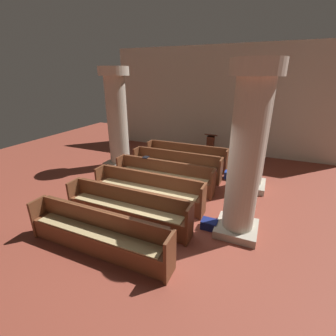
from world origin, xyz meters
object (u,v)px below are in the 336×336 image
(kneeler_box_navy, at_px, (209,224))
(pillar_aisle_rear, at_px, (246,153))
(pew_row_0, at_px, (186,155))
(pew_row_4, at_px, (127,207))
(pew_row_3, at_px, (148,188))
(pillar_far_side, at_px, (117,117))
(pew_row_5, at_px, (97,232))
(lectern, at_px, (210,148))
(pillar_aisle_side, at_px, (256,129))
(pew_row_2, at_px, (164,174))
(kneeler_box_blue, at_px, (231,175))
(pew_row_1, at_px, (176,164))
(hymn_book, at_px, (146,157))

(kneeler_box_navy, bearing_deg, pillar_aisle_rear, 10.67)
(pew_row_0, relative_size, pew_row_4, 1.00)
(pew_row_3, height_order, kneeler_box_navy, pew_row_3)
(pew_row_4, height_order, pillar_far_side, pillar_far_side)
(pew_row_5, bearing_deg, lectern, 84.58)
(pillar_aisle_side, bearing_deg, pew_row_2, -154.88)
(pew_row_4, distance_m, pillar_far_side, 4.26)
(lectern, xyz_separation_m, kneeler_box_blue, (1.20, -1.83, -0.32))
(pillar_aisle_rear, bearing_deg, pew_row_4, -163.72)
(kneeler_box_blue, bearing_deg, pew_row_0, 163.76)
(pew_row_1, bearing_deg, pillar_aisle_side, 2.37)
(pew_row_2, distance_m, hymn_book, 0.85)
(hymn_book, bearing_deg, pillar_aisle_side, 16.74)
(hymn_book, xyz_separation_m, kneeler_box_navy, (2.56, -1.68, -0.76))
(lectern, relative_size, kneeler_box_navy, 2.96)
(pew_row_1, distance_m, kneeler_box_navy, 3.15)
(pew_row_2, distance_m, pew_row_5, 3.13)
(kneeler_box_blue, bearing_deg, pillar_aisle_rear, -78.03)
(kneeler_box_navy, bearing_deg, pew_row_5, -138.26)
(pew_row_3, bearing_deg, pillar_far_side, 137.55)
(pew_row_5, relative_size, lectern, 2.93)
(kneeler_box_blue, bearing_deg, pillar_far_side, -174.39)
(pew_row_4, bearing_deg, pew_row_1, 90.00)
(pillar_far_side, xyz_separation_m, hymn_book, (1.67, -0.95, -1.01))
(pew_row_2, relative_size, lectern, 2.93)
(pillar_aisle_rear, xyz_separation_m, kneeler_box_navy, (-0.60, -0.11, -1.77))
(pillar_far_side, bearing_deg, pew_row_4, -53.49)
(pillar_aisle_rear, relative_size, hymn_book, 16.42)
(pew_row_2, relative_size, hymn_book, 14.43)
(pillar_far_side, distance_m, pillar_aisle_rear, 5.45)
(pew_row_0, distance_m, lectern, 1.44)
(lectern, bearing_deg, pew_row_2, -100.35)
(pew_row_2, distance_m, lectern, 3.44)
(pillar_far_side, height_order, pillar_aisle_rear, same)
(pew_row_3, bearing_deg, pew_row_2, 90.00)
(pew_row_2, height_order, pew_row_5, same)
(lectern, bearing_deg, pillar_aisle_side, -50.91)
(pew_row_0, distance_m, kneeler_box_navy, 4.04)
(pillar_aisle_side, bearing_deg, pew_row_3, -138.13)
(lectern, bearing_deg, kneeler_box_blue, -56.73)
(kneeler_box_blue, distance_m, kneeler_box_navy, 3.05)
(pillar_aisle_side, xyz_separation_m, kneeler_box_blue, (-0.62, 0.41, -1.75))
(pillar_aisle_rear, bearing_deg, kneeler_box_navy, -169.33)
(pew_row_4, bearing_deg, pillar_aisle_rear, 16.28)
(pew_row_5, height_order, hymn_book, hymn_book)
(pew_row_1, height_order, pew_row_2, same)
(pew_row_5, bearing_deg, kneeler_box_blue, 68.79)
(kneeler_box_blue, bearing_deg, lectern, 123.27)
(pew_row_2, bearing_deg, pew_row_0, 90.00)
(pew_row_3, relative_size, kneeler_box_navy, 8.66)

